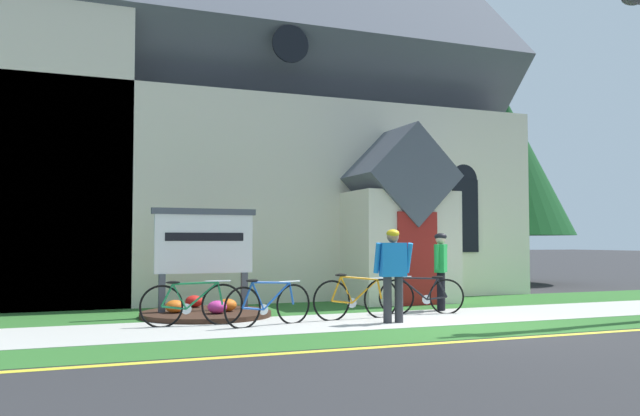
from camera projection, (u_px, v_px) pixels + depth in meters
name	position (u px, v px, depth m)	size (l,w,h in m)	color
ground	(374.00, 306.00, 14.49)	(140.00, 140.00, 0.00)	#2B2B2D
sidewalk_slab	(356.00, 321.00, 11.76)	(32.00, 2.33, 0.01)	#B7B5AD
grass_verge	(406.00, 335.00, 10.02)	(32.00, 1.41, 0.01)	#2D6628
church_lawn	(308.00, 308.00, 14.02)	(24.00, 2.54, 0.01)	#2D6628
curb_paint_stripe	(436.00, 343.00, 9.22)	(28.00, 0.16, 0.01)	yellow
church_building	(224.00, 127.00, 19.76)	(14.30, 12.21, 13.83)	beige
church_sign	(204.00, 245.00, 12.73)	(2.05, 0.18, 2.08)	#474C56
flower_bed	(206.00, 313.00, 12.47)	(2.48, 2.48, 0.34)	#382319
bicycle_orange	(422.00, 296.00, 12.91)	(1.66, 0.52, 0.77)	black
bicycle_white	(357.00, 298.00, 12.07)	(1.80, 0.17, 0.87)	black
bicycle_yellow	(268.00, 304.00, 11.11)	(1.68, 0.53, 0.83)	black
bicycle_blue	(192.00, 304.00, 11.11)	(1.75, 0.18, 0.79)	black
cyclist_in_green_jersey	(441.00, 266.00, 13.52)	(0.51, 0.49, 1.61)	black
cyclist_in_red_jersey	(393.00, 268.00, 11.53)	(0.64, 0.36, 1.65)	#2D2D33
roadside_conifer	(507.00, 168.00, 22.46)	(4.40, 4.40, 6.30)	#3D2D1E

